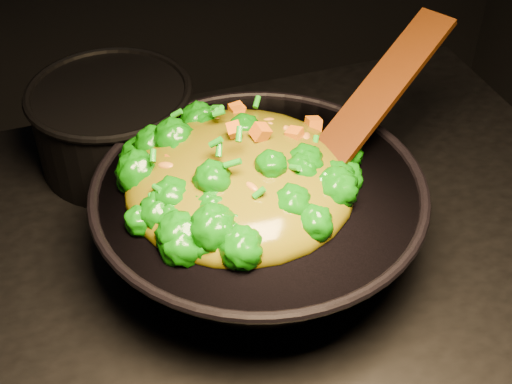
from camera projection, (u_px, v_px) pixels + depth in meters
name	position (u px, v px, depth m)	size (l,w,h in m)	color
wok	(259.00, 221.00, 0.87)	(0.38, 0.38, 0.11)	black
stir_fry	(240.00, 154.00, 0.80)	(0.27, 0.27, 0.09)	#0E6006
spatula	(367.00, 108.00, 0.86)	(0.33, 0.05, 0.01)	#311304
back_pot	(114.00, 126.00, 1.00)	(0.22, 0.22, 0.12)	black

